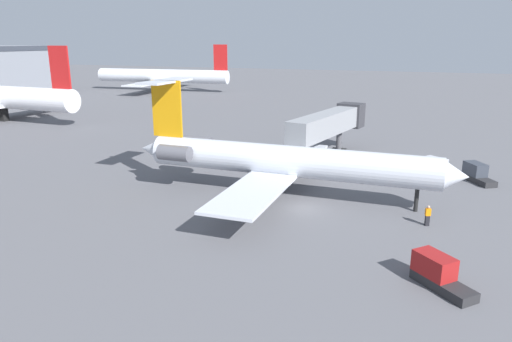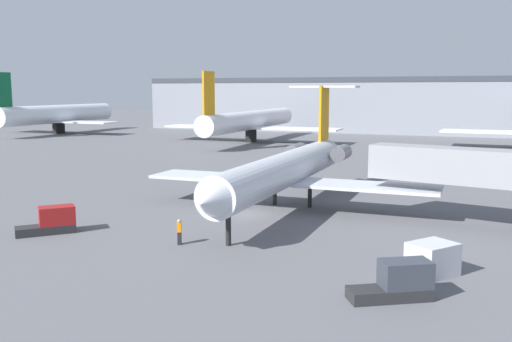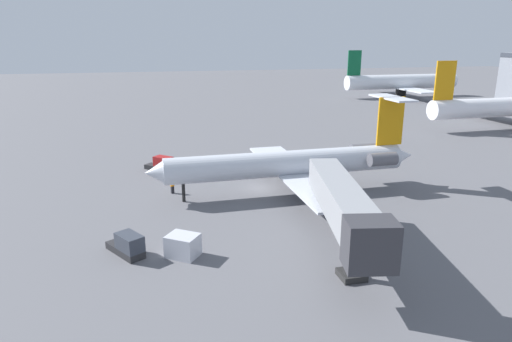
# 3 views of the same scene
# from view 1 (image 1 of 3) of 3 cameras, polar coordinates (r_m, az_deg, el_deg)

# --- Properties ---
(ground_plane) EXTENTS (400.00, 400.00, 0.10)m
(ground_plane) POSITION_cam_1_polar(r_m,az_deg,el_deg) (41.41, 5.40, -4.48)
(ground_plane) COLOR #5B5B60
(regional_jet) EXTENTS (24.96, 31.14, 10.46)m
(regional_jet) POSITION_cam_1_polar(r_m,az_deg,el_deg) (43.30, 2.81, 1.41)
(regional_jet) COLOR silver
(regional_jet) RESTS_ON ground_plane
(jet_bridge) EXTENTS (17.72, 6.30, 6.08)m
(jet_bridge) POSITION_cam_1_polar(r_m,az_deg,el_deg) (58.68, 9.24, 5.88)
(jet_bridge) COLOR gray
(jet_bridge) RESTS_ON ground_plane
(ground_crew_marshaller) EXTENTS (0.39, 0.47, 1.69)m
(ground_crew_marshaller) POSITION_cam_1_polar(r_m,az_deg,el_deg) (39.32, 20.27, -5.13)
(ground_crew_marshaller) COLOR black
(ground_crew_marshaller) RESTS_ON ground_plane
(baggage_tug_lead) EXTENTS (4.14, 3.28, 1.90)m
(baggage_tug_lead) POSITION_cam_1_polar(r_m,az_deg,el_deg) (53.59, 25.41, -0.29)
(baggage_tug_lead) COLOR #262628
(baggage_tug_lead) RESTS_ON ground_plane
(baggage_tug_trailing) EXTENTS (3.77, 3.87, 1.90)m
(baggage_tug_trailing) POSITION_cam_1_polar(r_m,az_deg,el_deg) (30.28, 21.38, -11.59)
(baggage_tug_trailing) COLOR #262628
(baggage_tug_trailing) RESTS_ON ground_plane
(cargo_container_uld) EXTENTS (2.99, 3.09, 1.81)m
(cargo_container_uld) POSITION_cam_1_polar(r_m,az_deg,el_deg) (54.53, 20.84, 0.54)
(cargo_container_uld) COLOR silver
(cargo_container_uld) RESTS_ON ground_plane
(parked_airliner_east_mid) EXTENTS (34.56, 40.90, 13.20)m
(parked_airliner_east_mid) POSITION_cam_1_polar(r_m,az_deg,el_deg) (141.43, -11.35, 11.30)
(parked_airliner_east_mid) COLOR silver
(parked_airliner_east_mid) RESTS_ON ground_plane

